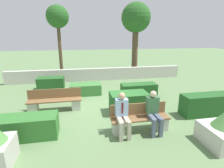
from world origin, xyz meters
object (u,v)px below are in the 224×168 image
Objects in this scene: person_seated_man at (123,112)px; planter_corner_right at (224,130)px; tree_leftmost at (58,18)px; bench_front at (140,121)px; person_seated_woman at (154,110)px; tree_center_left at (136,20)px; bench_left_side at (55,102)px.

person_seated_man reaches higher than planter_corner_right.
bench_front is at bearing -69.59° from tree_leftmost.
person_seated_woman is (1.02, -0.00, -0.01)m from person_seated_man.
person_seated_man is at bearing -110.18° from tree_center_left.
planter_corner_right is (2.08, -1.18, 0.10)m from bench_front.
tree_center_left reaches higher than bench_left_side.
bench_front is at bearing 12.75° from person_seated_man.
tree_leftmost reaches higher than bench_left_side.
person_seated_woman is at bearing -0.07° from person_seated_man.
planter_corner_right is at bearing -29.47° from bench_front.
person_seated_man is 9.60m from tree_leftmost.
bench_front is 2.39m from planter_corner_right.
bench_front is 1.41× the size of person_seated_man.
person_seated_woman reaches higher than planter_corner_right.
tree_leftmost is at bearing 174.06° from tree_center_left.
person_seated_man is 0.26× the size of tree_center_left.
planter_corner_right is (5.00, -3.34, 0.09)m from bench_left_side.
tree_leftmost is at bearing 106.39° from person_seated_man.
planter_corner_right is at bearing -91.62° from tree_center_left.
tree_center_left is (5.50, -0.57, -0.06)m from tree_leftmost.
bench_left_side is 1.99× the size of planter_corner_right.
tree_leftmost is (-3.16, 8.49, 3.78)m from bench_front.
tree_leftmost reaches higher than person_seated_woman.
tree_leftmost reaches higher than person_seated_man.
tree_leftmost is at bearing 118.47° from planter_corner_right.
person_seated_man is 1.25× the size of planter_corner_right.
person_seated_man is at bearing -167.25° from bench_front.
tree_center_left is at bearing 69.82° from person_seated_man.
bench_front is 9.81m from tree_leftmost.
planter_corner_right is 9.79m from tree_center_left.
tree_leftmost is (-2.54, 8.63, 3.37)m from person_seated_man.
bench_left_side is at bearing 145.11° from person_seated_woman.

